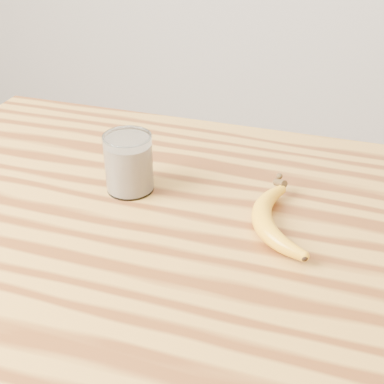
% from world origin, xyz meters
% --- Properties ---
extents(table, '(1.20, 0.80, 0.90)m').
position_xyz_m(table, '(0.00, 0.00, 0.77)').
color(table, '#B27C32').
rests_on(table, ground).
extents(smoothie_glass, '(0.08, 0.08, 0.10)m').
position_xyz_m(smoothie_glass, '(-0.17, 0.09, 0.95)').
color(smoothie_glass, white).
rests_on(smoothie_glass, table).
extents(banana, '(0.18, 0.28, 0.03)m').
position_xyz_m(banana, '(0.07, 0.04, 0.92)').
color(banana, orange).
rests_on(banana, table).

